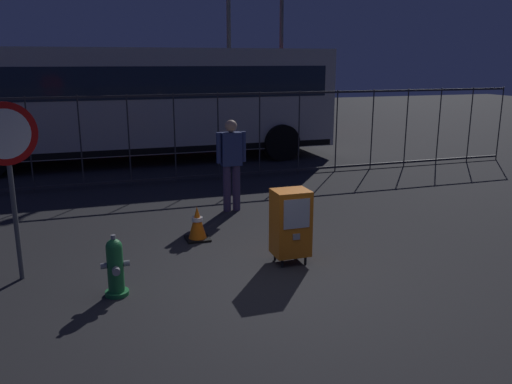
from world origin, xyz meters
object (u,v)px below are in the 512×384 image
object	(u,v)px
fire_hydrant	(115,267)
newspaper_box_primary	(291,223)
street_light_near_left	(282,11)
street_light_near_right	(228,9)
pedestrian	(231,160)
traffic_cone	(197,224)
stop_sign	(8,155)
bus_near	(138,98)
bus_far	(145,89)

from	to	relation	value
fire_hydrant	newspaper_box_primary	world-z (taller)	newspaper_box_primary
fire_hydrant	street_light_near_left	bearing A→B (deg)	61.34
street_light_near_left	street_light_near_right	xyz separation A→B (m)	(-2.24, -0.88, -0.07)
newspaper_box_primary	pedestrian	bearing A→B (deg)	91.21
street_light_near_left	traffic_cone	bearing A→B (deg)	-116.91
stop_sign	pedestrian	world-z (taller)	stop_sign
newspaper_box_primary	street_light_near_right	bearing A→B (deg)	78.34
bus_near	street_light_near_right	distance (m)	5.39
newspaper_box_primary	street_light_near_right	xyz separation A→B (m)	(2.38, 11.53, 3.80)
pedestrian	street_light_near_right	xyz separation A→B (m)	(2.44, 8.81, 3.42)
street_light_near_left	fire_hydrant	bearing A→B (deg)	-118.66
street_light_near_left	newspaper_box_primary	bearing A→B (deg)	-110.43
fire_hydrant	street_light_near_left	world-z (taller)	street_light_near_left
bus_near	street_light_near_left	size ratio (longest dim) A/B	1.36
stop_sign	street_light_near_left	world-z (taller)	street_light_near_left
bus_near	bus_far	size ratio (longest dim) A/B	0.99
newspaper_box_primary	stop_sign	xyz separation A→B (m)	(-3.45, 0.55, 1.03)
bus_far	traffic_cone	bearing A→B (deg)	-97.69
newspaper_box_primary	traffic_cone	size ratio (longest dim) A/B	1.92
bus_near	bus_far	bearing A→B (deg)	81.31
pedestrian	traffic_cone	bearing A→B (deg)	-124.20
traffic_cone	pedestrian	bearing A→B (deg)	55.80
stop_sign	street_light_near_right	bearing A→B (deg)	62.06
bus_far	newspaper_box_primary	bearing A→B (deg)	-92.90
stop_sign	street_light_near_left	bearing A→B (deg)	55.79
fire_hydrant	newspaper_box_primary	distance (m)	2.36
pedestrian	bus_near	xyz separation A→B (m)	(-1.01, 5.62, 0.76)
fire_hydrant	pedestrian	size ratio (longest dim) A/B	0.45
stop_sign	traffic_cone	distance (m)	2.89
newspaper_box_primary	pedestrian	xyz separation A→B (m)	(-0.06, 2.72, 0.38)
bus_far	fire_hydrant	bearing A→B (deg)	-102.98
stop_sign	bus_near	world-z (taller)	bus_near
traffic_cone	fire_hydrant	bearing A→B (deg)	-129.00
fire_hydrant	newspaper_box_primary	bearing A→B (deg)	7.69
stop_sign	pedestrian	distance (m)	4.08
stop_sign	bus_far	world-z (taller)	bus_far
fire_hydrant	newspaper_box_primary	xyz separation A→B (m)	(2.33, 0.31, 0.22)
bus_near	street_light_near_left	distance (m)	7.51
traffic_cone	bus_near	xyz separation A→B (m)	(-0.06, 7.02, 1.45)
traffic_cone	newspaper_box_primary	bearing A→B (deg)	-52.84
street_light_near_right	traffic_cone	bearing A→B (deg)	-108.35
newspaper_box_primary	bus_near	xyz separation A→B (m)	(-1.06, 8.34, 1.14)
traffic_cone	bus_far	bearing A→B (deg)	86.77
fire_hydrant	bus_near	xyz separation A→B (m)	(1.27, 8.66, 1.36)
bus_near	street_light_near_right	xyz separation A→B (m)	(3.44, 3.19, 2.66)
newspaper_box_primary	bus_near	distance (m)	8.49
newspaper_box_primary	stop_sign	size ratio (longest dim) A/B	0.46
traffic_cone	street_light_near_left	bearing A→B (deg)	63.09
street_light_near_right	stop_sign	bearing A→B (deg)	-117.94
pedestrian	street_light_near_right	world-z (taller)	street_light_near_right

